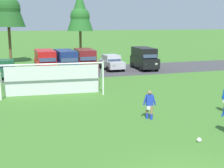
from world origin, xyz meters
TOP-DOWN VIEW (x-y plane):
  - ground_plane at (0.00, 15.00)m, footprint 400.00×400.00m
  - parking_lot_strip at (0.00, 25.33)m, footprint 52.00×8.40m
  - soccer_ball at (2.73, 3.60)m, footprint 0.22×0.22m
  - soccer_goal at (-2.29, 15.04)m, footprint 7.57×2.65m
  - player_striker_near at (2.04, 7.44)m, footprint 0.71×0.38m
  - parked_car_slot_center_left at (-5.74, 24.33)m, footprint 2.13×4.25m
  - parked_car_slot_center at (-1.74, 24.99)m, footprint 2.25×4.83m
  - parked_car_slot_center_right at (0.29, 24.25)m, footprint 2.31×4.86m
  - parked_car_slot_right at (2.50, 24.82)m, footprint 2.40×4.90m
  - parked_car_slot_far_right at (5.82, 25.63)m, footprint 2.12×4.24m
  - parked_car_slot_end at (9.56, 24.87)m, footprint 2.45×4.93m
  - tree_left_edge at (-5.17, 35.36)m, footprint 4.33×4.33m
  - tree_mid_left at (4.76, 37.06)m, footprint 3.77×3.77m

SIDE VIEW (x-z plane):
  - ground_plane at x=0.00m, z-range 0.00..0.00m
  - parking_lot_strip at x=0.00m, z-range 0.00..0.01m
  - soccer_ball at x=2.73m, z-range 0.00..0.22m
  - player_striker_near at x=2.04m, z-range 0.00..1.64m
  - parked_car_slot_center_left at x=-5.74m, z-range 0.02..1.74m
  - parked_car_slot_far_right at x=5.82m, z-range 0.02..1.74m
  - soccer_goal at x=-2.29m, z-range 0.01..2.58m
  - parked_car_slot_center at x=-1.74m, z-range 0.08..2.60m
  - parked_car_slot_center_right at x=0.29m, z-range 0.08..2.60m
  - parked_car_slot_right at x=2.50m, z-range 0.08..2.60m
  - parked_car_slot_end at x=9.56m, z-range 0.08..2.60m
  - tree_mid_left at x=4.76m, z-range 1.88..11.93m
  - tree_left_edge at x=-5.17m, z-range 2.17..13.71m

